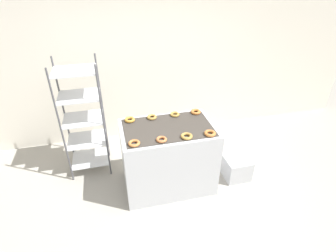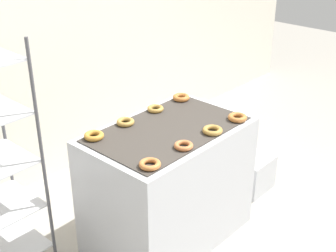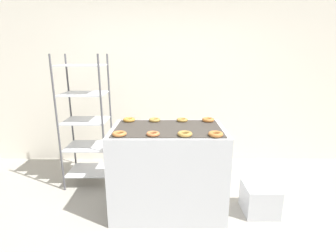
{
  "view_description": "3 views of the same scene",
  "coord_description": "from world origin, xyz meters",
  "views": [
    {
      "loc": [
        -0.68,
        -2.14,
        2.74
      ],
      "look_at": [
        0.0,
        0.64,
        0.99
      ],
      "focal_mm": 28.0,
      "sensor_mm": 36.0,
      "label": 1
    },
    {
      "loc": [
        -2.25,
        -1.4,
        2.48
      ],
      "look_at": [
        0.0,
        0.64,
        0.99
      ],
      "focal_mm": 50.0,
      "sensor_mm": 36.0,
      "label": 2
    },
    {
      "loc": [
        -0.0,
        -2.06,
        1.73
      ],
      "look_at": [
        0.0,
        0.64,
        0.99
      ],
      "focal_mm": 28.0,
      "sensor_mm": 36.0,
      "label": 3
    }
  ],
  "objects": [
    {
      "name": "donut_far_midleft",
      "position": [
        -0.16,
        0.92,
        0.98
      ],
      "size": [
        0.13,
        0.13,
        0.04
      ],
      "primitive_type": "torus",
      "color": "#A67F3A",
      "rests_on": "fryer_machine"
    },
    {
      "name": "donut_far_left",
      "position": [
        -0.46,
        0.92,
        0.99
      ],
      "size": [
        0.14,
        0.14,
        0.04
      ],
      "primitive_type": "torus",
      "color": "#B87F2E",
      "rests_on": "fryer_machine"
    },
    {
      "name": "donut_near_midleft",
      "position": [
        -0.15,
        0.37,
        0.98
      ],
      "size": [
        0.13,
        0.13,
        0.03
      ],
      "primitive_type": "torus",
      "color": "#BA693A",
      "rests_on": "fryer_machine"
    },
    {
      "name": "fryer_machine",
      "position": [
        0.0,
        0.64,
        0.48
      ],
      "size": [
        1.23,
        0.78,
        0.97
      ],
      "color": "#B7BABF",
      "rests_on": "ground_plane"
    },
    {
      "name": "donut_near_left",
      "position": [
        -0.47,
        0.36,
        0.98
      ],
      "size": [
        0.14,
        0.14,
        0.03
      ],
      "primitive_type": "torus",
      "color": "#B86E37",
      "rests_on": "fryer_machine"
    },
    {
      "name": "donut_near_midright",
      "position": [
        0.16,
        0.36,
        0.98
      ],
      "size": [
        0.14,
        0.14,
        0.04
      ],
      "primitive_type": "torus",
      "color": "#A87E39",
      "rests_on": "fryer_machine"
    },
    {
      "name": "glaze_bin",
      "position": [
        1.03,
        0.55,
        0.16
      ],
      "size": [
        0.36,
        0.37,
        0.33
      ],
      "color": "#B7BABF",
      "rests_on": "ground_plane"
    },
    {
      "name": "donut_near_right",
      "position": [
        0.46,
        0.35,
        0.99
      ],
      "size": [
        0.14,
        0.14,
        0.04
      ],
      "primitive_type": "torus",
      "color": "#B46B31",
      "rests_on": "fryer_machine"
    },
    {
      "name": "ground_plane",
      "position": [
        0.0,
        0.0,
        0.0
      ],
      "size": [
        14.0,
        14.0,
        0.0
      ],
      "primitive_type": "plane",
      "color": "#9E998E"
    },
    {
      "name": "donut_far_right",
      "position": [
        0.47,
        0.92,
        0.99
      ],
      "size": [
        0.14,
        0.14,
        0.04
      ],
      "primitive_type": "torus",
      "color": "#B76B2F",
      "rests_on": "fryer_machine"
    },
    {
      "name": "baking_rack_cart",
      "position": [
        -1.08,
        1.28,
        0.88
      ],
      "size": [
        0.58,
        0.5,
        1.73
      ],
      "color": "#4C4C51",
      "rests_on": "ground_plane"
    },
    {
      "name": "donut_far_midright",
      "position": [
        0.17,
        0.92,
        0.98
      ],
      "size": [
        0.13,
        0.13,
        0.03
      ],
      "primitive_type": "torus",
      "color": "#A87E38",
      "rests_on": "fryer_machine"
    },
    {
      "name": "wall_back",
      "position": [
        0.0,
        2.12,
        1.4
      ],
      "size": [
        8.0,
        0.05,
        2.8
      ],
      "color": "silver",
      "rests_on": "ground_plane"
    }
  ]
}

